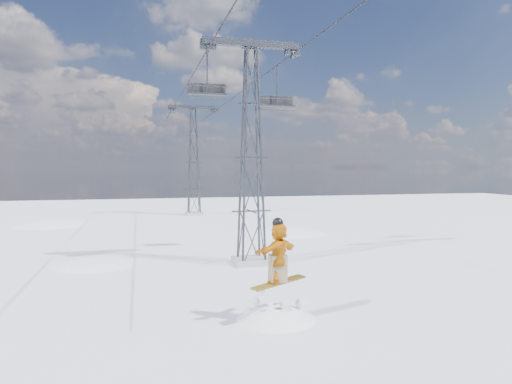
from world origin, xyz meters
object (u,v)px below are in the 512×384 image
(lift_tower_far, at_px, (194,163))
(lift_chair_near, at_px, (207,90))
(lift_tower_near, at_px, (251,158))
(snowboarder_jump, at_px, (276,367))

(lift_tower_far, relative_size, lift_chair_near, 4.68)
(lift_tower_far, bearing_deg, lift_chair_near, -95.11)
(lift_tower_near, height_order, lift_tower_far, same)
(lift_tower_far, height_order, snowboarder_jump, lift_tower_far)
(snowboarder_jump, xyz_separation_m, lift_chair_near, (-0.91, 8.98, 10.49))
(snowboarder_jump, bearing_deg, lift_tower_near, 81.46)
(lift_tower_far, xyz_separation_m, lift_chair_near, (-2.20, -24.60, 3.43))
(lift_chair_near, bearing_deg, lift_tower_far, 84.89)
(lift_tower_near, relative_size, lift_tower_far, 1.00)
(lift_tower_near, distance_m, snowboarder_jump, 11.18)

